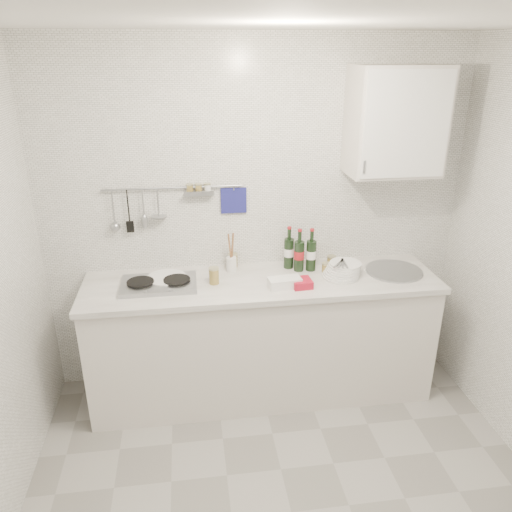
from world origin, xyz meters
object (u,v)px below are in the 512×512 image
Objects in this scene: wall_cabinet at (396,122)px; utensil_crock at (232,262)px; plate_stack_hob at (166,279)px; plate_stack_sink at (343,270)px; wine_bottles at (300,249)px.

utensil_crock is at bearing 177.30° from wall_cabinet.
plate_stack_hob is 1.23m from plate_stack_sink.
wine_bottles reaches higher than plate_stack_sink.
wall_cabinet is 1.07m from wine_bottles.
plate_stack_hob is 0.92× the size of wine_bottles.
plate_stack_sink is at bearing -13.85° from utensil_crock.
wall_cabinet reaches higher than plate_stack_sink.
plate_stack_hob is (-1.56, -0.06, -1.01)m from wall_cabinet.
utensil_crock is (-1.09, 0.05, -0.96)m from wall_cabinet.
plate_stack_sink is (-0.33, -0.14, -0.98)m from wall_cabinet.
plate_stack_hob is at bearing -177.85° from wall_cabinet.
wine_bottles is (0.95, 0.08, 0.14)m from plate_stack_hob.
utensil_crock reaches higher than plate_stack_sink.
utensil_crock is (-0.76, 0.19, 0.02)m from plate_stack_sink.
plate_stack_hob is 1.03× the size of plate_stack_sink.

